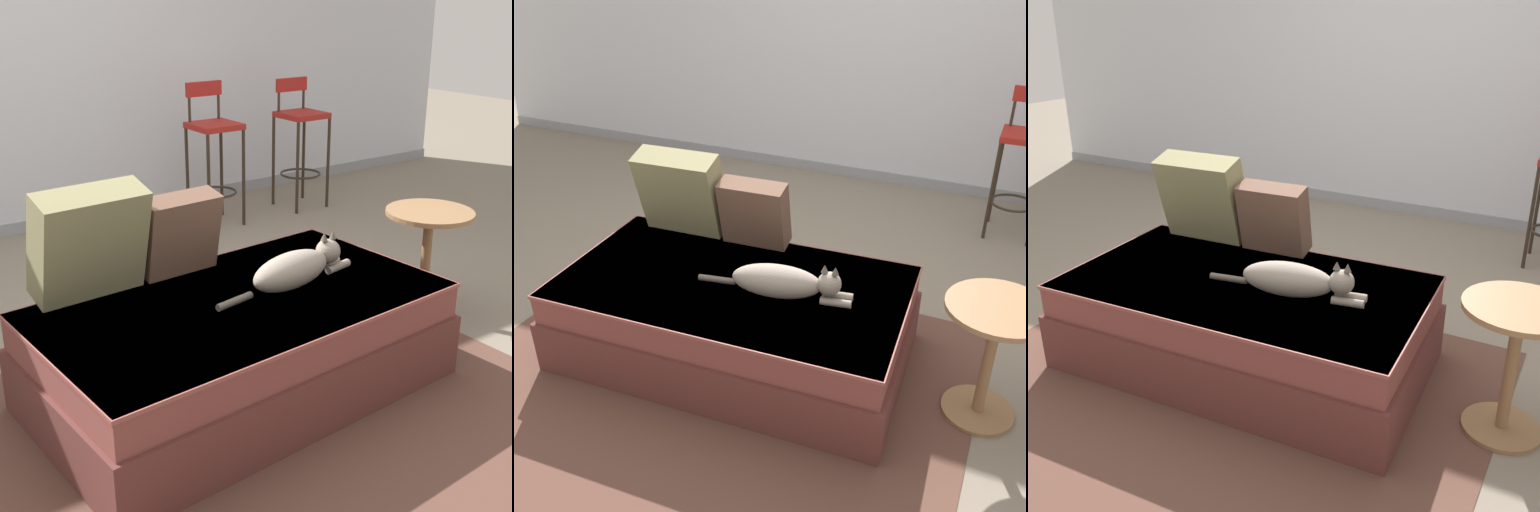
% 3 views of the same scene
% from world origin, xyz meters
% --- Properties ---
extents(ground_plane, '(16.00, 16.00, 0.00)m').
position_xyz_m(ground_plane, '(0.00, 0.00, 0.00)').
color(ground_plane, slate).
rests_on(ground_plane, ground).
extents(wall_back_panel, '(8.00, 0.10, 2.60)m').
position_xyz_m(wall_back_panel, '(0.00, 2.25, 1.30)').
color(wall_back_panel, silver).
rests_on(wall_back_panel, ground).
extents(wall_baseboard_trim, '(8.00, 0.02, 0.09)m').
position_xyz_m(wall_baseboard_trim, '(0.00, 2.20, 0.04)').
color(wall_baseboard_trim, gray).
rests_on(wall_baseboard_trim, ground).
extents(area_rug, '(2.39, 2.06, 0.01)m').
position_xyz_m(area_rug, '(0.00, -0.70, 0.00)').
color(area_rug, brown).
rests_on(area_rug, ground).
extents(couch, '(1.74, 1.05, 0.43)m').
position_xyz_m(couch, '(0.00, -0.40, 0.22)').
color(couch, brown).
rests_on(couch, ground).
extents(throw_pillow_corner, '(0.46, 0.30, 0.48)m').
position_xyz_m(throw_pillow_corner, '(-0.49, -0.05, 0.67)').
color(throw_pillow_corner, '#847F56').
rests_on(throw_pillow_corner, couch).
extents(throw_pillow_middle, '(0.36, 0.21, 0.37)m').
position_xyz_m(throw_pillow_middle, '(-0.06, -0.02, 0.62)').
color(throw_pillow_middle, brown).
rests_on(throw_pillow_middle, couch).
extents(cat, '(0.75, 0.24, 0.19)m').
position_xyz_m(cat, '(0.27, -0.42, 0.51)').
color(cat, gray).
rests_on(cat, couch).
extents(side_table, '(0.44, 0.44, 0.58)m').
position_xyz_m(side_table, '(1.19, -0.33, 0.37)').
color(side_table, olive).
rests_on(side_table, ground).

